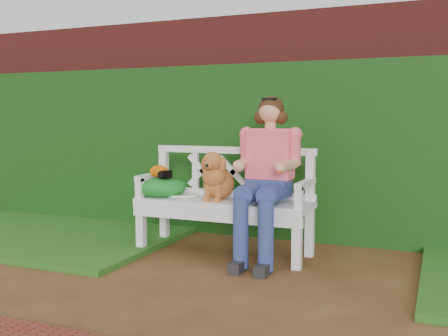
% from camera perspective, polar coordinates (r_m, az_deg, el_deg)
% --- Properties ---
extents(ground, '(60.00, 60.00, 0.00)m').
position_cam_1_polar(ground, '(3.63, 2.02, -13.41)').
color(ground, '#542C16').
extents(brick_wall, '(10.00, 0.30, 2.20)m').
position_cam_1_polar(brick_wall, '(5.26, 9.36, 4.57)').
color(brick_wall, maroon).
rests_on(brick_wall, ground).
extents(ivy_hedge, '(10.00, 0.18, 1.70)m').
position_cam_1_polar(ivy_hedge, '(5.06, 8.75, 1.71)').
color(ivy_hedge, '#194613').
rests_on(ivy_hedge, ground).
extents(grass_left, '(2.60, 2.00, 0.05)m').
position_cam_1_polar(grass_left, '(5.59, -18.33, -6.68)').
color(grass_left, '#21551C').
rests_on(grass_left, ground).
extents(garden_bench, '(1.61, 0.67, 0.48)m').
position_cam_1_polar(garden_bench, '(4.54, 0.00, -6.42)').
color(garden_bench, white).
rests_on(garden_bench, ground).
extents(seated_woman, '(0.66, 0.82, 1.31)m').
position_cam_1_polar(seated_woman, '(4.32, 4.84, -1.47)').
color(seated_woman, '#D6516A').
rests_on(seated_woman, ground).
extents(dog, '(0.32, 0.41, 0.42)m').
position_cam_1_polar(dog, '(4.46, -0.72, -0.77)').
color(dog, brown).
rests_on(dog, garden_bench).
extents(tennis_racket, '(0.65, 0.43, 0.03)m').
position_cam_1_polar(tennis_racket, '(4.68, -4.92, -2.92)').
color(tennis_racket, silver).
rests_on(tennis_racket, garden_bench).
extents(green_bag, '(0.59, 0.54, 0.17)m').
position_cam_1_polar(green_bag, '(4.70, -7.04, -2.06)').
color(green_bag, '#28682C').
rests_on(green_bag, garden_bench).
extents(camera_item, '(0.13, 0.11, 0.07)m').
position_cam_1_polar(camera_item, '(4.66, -6.45, -0.66)').
color(camera_item, black).
rests_on(camera_item, green_bag).
extents(baseball_glove, '(0.19, 0.14, 0.11)m').
position_cam_1_polar(baseball_glove, '(4.71, -7.09, -0.36)').
color(baseball_glove, '#D75506').
rests_on(baseball_glove, green_bag).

